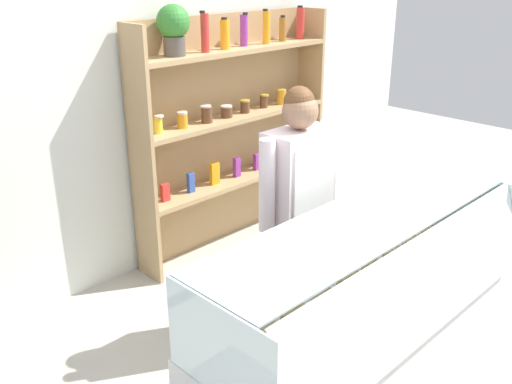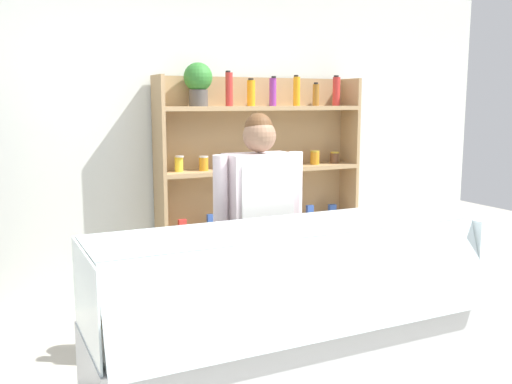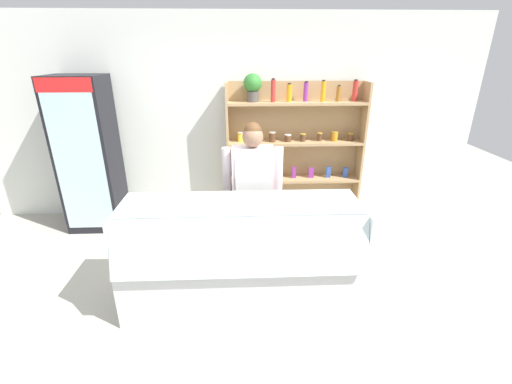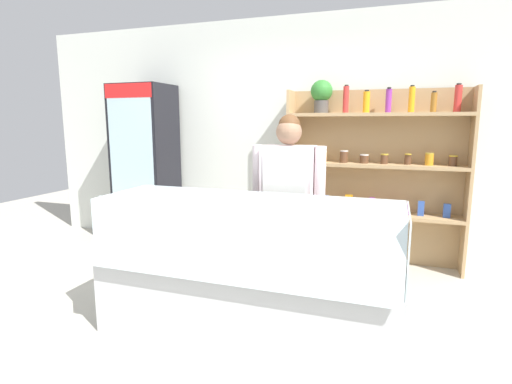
# 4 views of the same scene
# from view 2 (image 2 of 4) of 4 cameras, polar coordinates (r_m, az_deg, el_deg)

# --- Properties ---
(back_wall) EXTENTS (6.80, 0.10, 2.70)m
(back_wall) POSITION_cam_2_polar(r_m,az_deg,el_deg) (4.79, -10.14, 5.15)
(back_wall) COLOR silver
(back_wall) RESTS_ON ground
(shelving_unit) EXTENTS (1.84, 0.29, 1.97)m
(shelving_unit) POSITION_cam_2_polar(r_m,az_deg,el_deg) (4.95, -0.09, 2.28)
(shelving_unit) COLOR tan
(shelving_unit) RESTS_ON ground
(deli_display_case) EXTENTS (2.12, 0.76, 1.01)m
(deli_display_case) POSITION_cam_2_polar(r_m,az_deg,el_deg) (3.23, 3.15, -15.71)
(deli_display_case) COLOR silver
(deli_display_case) RESTS_ON ground
(shop_clerk) EXTENTS (0.61, 0.25, 1.59)m
(shop_clerk) POSITION_cam_2_polar(r_m,az_deg,el_deg) (3.61, 0.36, -2.55)
(shop_clerk) COLOR #4C4233
(shop_clerk) RESTS_ON ground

